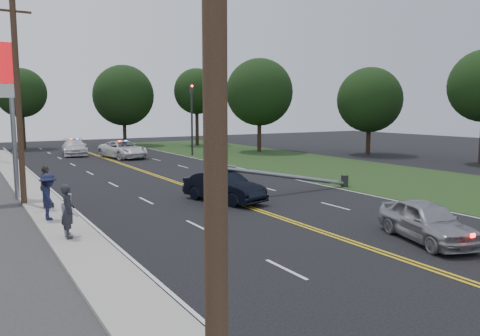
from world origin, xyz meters
TOP-DOWN VIEW (x-y plane):
  - ground at (0.00, 0.00)m, footprint 120.00×120.00m
  - sidewalk at (-8.40, 10.00)m, footprint 1.80×70.00m
  - grass_verge at (13.50, 10.00)m, footprint 12.00×80.00m
  - centerline_yellow at (0.00, 10.00)m, footprint 0.36×80.00m
  - traffic_signal at (8.30, 30.00)m, footprint 0.28×0.41m
  - fallen_streetlight at (4.19, 8.00)m, footprint 9.36×0.44m
  - utility_pole_near at (-9.20, -8.00)m, footprint 1.60×0.28m
  - utility_pole_mid at (-9.20, 12.00)m, footprint 1.60×0.28m
  - tree_6 at (-5.33, 46.87)m, footprint 5.65×5.65m
  - tree_7 at (6.32, 45.87)m, footprint 7.59×7.59m
  - tree_8 at (14.40, 41.50)m, footprint 5.77×5.77m
  - tree_9 at (16.33, 29.95)m, footprint 7.22×7.22m
  - tree_13 at (23.96, 21.35)m, footprint 6.51×6.51m
  - crashed_sedan at (-0.37, 7.76)m, footprint 2.86×4.87m
  - waiting_sedan at (2.38, -2.16)m, footprint 2.92×4.60m
  - emergency_a at (1.56, 31.10)m, footprint 3.79×6.29m
  - emergency_b at (-1.85, 36.18)m, footprint 3.00×5.79m
  - bystander_a at (-8.57, 4.40)m, footprint 0.51×0.74m
  - bystander_b at (-8.46, 4.78)m, footprint 0.68×0.82m
  - bystander_c at (-8.70, 7.68)m, footprint 0.74×1.26m
  - bystander_d at (-8.43, 10.24)m, footprint 0.96×1.26m

SIDE VIEW (x-z plane):
  - ground at x=0.00m, z-range 0.00..0.00m
  - grass_verge at x=13.50m, z-range 0.00..0.01m
  - centerline_yellow at x=0.00m, z-range 0.01..0.01m
  - sidewalk at x=-8.40m, z-range 0.00..0.12m
  - waiting_sedan at x=2.38m, z-range 0.00..1.46m
  - crashed_sedan at x=-0.37m, z-range 0.00..1.52m
  - emergency_b at x=-1.85m, z-range 0.00..1.60m
  - emergency_a at x=1.56m, z-range 0.00..1.63m
  - bystander_b at x=-8.46m, z-range 0.12..1.68m
  - fallen_streetlight at x=4.19m, z-range -0.04..1.88m
  - bystander_c at x=-8.70m, z-range 0.12..2.05m
  - bystander_a at x=-8.57m, z-range 0.12..2.06m
  - bystander_d at x=-8.43m, z-range 0.12..2.12m
  - traffic_signal at x=8.30m, z-range 0.68..7.73m
  - utility_pole_near at x=-9.20m, z-range 0.08..10.08m
  - utility_pole_mid at x=-9.20m, z-range 0.08..10.08m
  - tree_13 at x=23.96m, z-range 1.14..9.95m
  - tree_7 at x=6.32m, z-range 1.25..11.36m
  - tree_9 at x=16.33m, z-range 1.40..11.45m
  - tree_6 at x=-5.33m, z-range 1.81..11.12m
  - tree_8 at x=14.40m, z-range 1.96..11.69m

